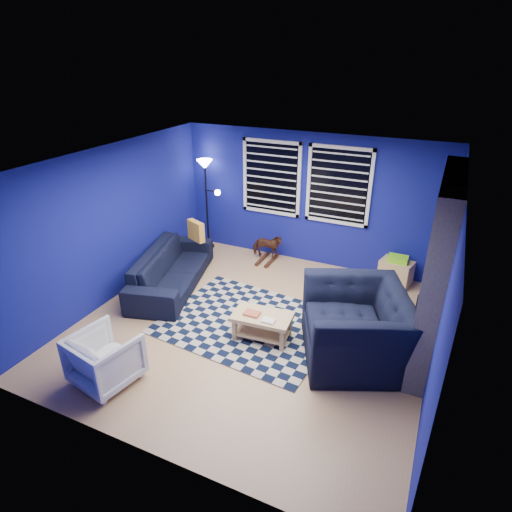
{
  "coord_description": "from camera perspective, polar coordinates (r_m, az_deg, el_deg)",
  "views": [
    {
      "loc": [
        2.29,
        -4.87,
        3.8
      ],
      "look_at": [
        -0.08,
        0.3,
        1.04
      ],
      "focal_mm": 30.0,
      "sensor_mm": 36.0,
      "label": 1
    }
  ],
  "objects": [
    {
      "name": "sofa",
      "position": [
        7.64,
        -11.15,
        -1.67
      ],
      "size": [
        2.42,
        1.45,
        0.66
      ],
      "primitive_type": "imported",
      "rotation": [
        0.0,
        0.0,
        1.83
      ],
      "color": "black",
      "rests_on": "floor"
    },
    {
      "name": "rug",
      "position": [
        6.65,
        -1.05,
        -8.88
      ],
      "size": [
        2.67,
        2.22,
        0.02
      ],
      "primitive_type": "cube",
      "rotation": [
        0.0,
        0.0,
        -0.09
      ],
      "color": "black",
      "rests_on": "floor"
    },
    {
      "name": "throw_pillow",
      "position": [
        7.8,
        -8.01,
        3.34
      ],
      "size": [
        0.4,
        0.26,
        0.36
      ],
      "primitive_type": "cube",
      "rotation": [
        0.0,
        0.0,
        -0.42
      ],
      "color": "#C4892E",
      "rests_on": "sofa"
    },
    {
      "name": "window_left",
      "position": [
        8.24,
        2.06,
        10.37
      ],
      "size": [
        1.17,
        0.06,
        1.42
      ],
      "color": "black",
      "rests_on": "wall_back"
    },
    {
      "name": "tv",
      "position": [
        7.28,
        24.44,
        4.25
      ],
      "size": [
        0.07,
        1.0,
        0.58
      ],
      "color": "black",
      "rests_on": "wall_right"
    },
    {
      "name": "wall_left",
      "position": [
        7.29,
        -18.64,
        4.01
      ],
      "size": [
        0.0,
        5.0,
        5.0
      ],
      "primitive_type": "plane",
      "rotation": [
        1.57,
        0.0,
        1.57
      ],
      "color": "navy",
      "rests_on": "floor"
    },
    {
      "name": "wall_back",
      "position": [
        8.13,
        7.04,
        7.4
      ],
      "size": [
        5.0,
        0.0,
        5.0
      ],
      "primitive_type": "plane",
      "rotation": [
        1.57,
        0.0,
        0.0
      ],
      "color": "navy",
      "rests_on": "floor"
    },
    {
      "name": "window_right",
      "position": [
        7.85,
        10.95,
        9.14
      ],
      "size": [
        1.17,
        0.06,
        1.42
      ],
      "color": "black",
      "rests_on": "wall_back"
    },
    {
      "name": "ceiling",
      "position": [
        5.54,
        -0.56,
        12.31
      ],
      "size": [
        5.0,
        5.0,
        0.0
      ],
      "primitive_type": "plane",
      "rotation": [
        3.14,
        0.0,
        0.0
      ],
      "color": "white",
      "rests_on": "wall_back"
    },
    {
      "name": "fireplace",
      "position": [
        5.97,
        22.67,
        -2.14
      ],
      "size": [
        0.65,
        2.0,
        2.5
      ],
      "color": "gray",
      "rests_on": "floor"
    },
    {
      "name": "floor",
      "position": [
        6.59,
        -0.47,
        -9.34
      ],
      "size": [
        5.0,
        5.0,
        0.0
      ],
      "primitive_type": "plane",
      "color": "tan",
      "rests_on": "ground"
    },
    {
      "name": "rocking_horse",
      "position": [
        8.37,
        1.5,
        1.3
      ],
      "size": [
        0.39,
        0.64,
        0.5
      ],
      "primitive_type": "imported",
      "rotation": [
        0.0,
        0.0,
        1.78
      ],
      "color": "#432415",
      "rests_on": "floor"
    },
    {
      "name": "coffee_table",
      "position": [
        6.18,
        0.81,
        -8.72
      ],
      "size": [
        0.88,
        0.55,
        0.42
      ],
      "rotation": [
        0.0,
        0.0,
        0.08
      ],
      "color": "tan",
      "rests_on": "rug"
    },
    {
      "name": "floor_lamp",
      "position": [
        8.65,
        -6.67,
        10.45
      ],
      "size": [
        0.51,
        0.31,
        1.86
      ],
      "color": "black",
      "rests_on": "floor"
    },
    {
      "name": "cabinet",
      "position": [
        7.98,
        18.14,
        -2.02
      ],
      "size": [
        0.61,
        0.48,
        0.54
      ],
      "rotation": [
        0.0,
        0.0,
        -0.24
      ],
      "color": "tan",
      "rests_on": "floor"
    },
    {
      "name": "wall_right",
      "position": [
        5.5,
        23.86,
        -4.15
      ],
      "size": [
        0.0,
        5.0,
        5.0
      ],
      "primitive_type": "plane",
      "rotation": [
        1.57,
        0.0,
        -1.57
      ],
      "color": "navy",
      "rests_on": "floor"
    },
    {
      "name": "armchair_big",
      "position": [
        5.9,
        13.16,
        -9.07
      ],
      "size": [
        1.88,
        1.79,
        0.97
      ],
      "primitive_type": "imported",
      "rotation": [
        0.0,
        0.0,
        -1.16
      ],
      "color": "black",
      "rests_on": "floor"
    },
    {
      "name": "armchair_bent",
      "position": [
        5.76,
        -19.43,
        -12.74
      ],
      "size": [
        0.86,
        0.88,
        0.68
      ],
      "primitive_type": "imported",
      "rotation": [
        0.0,
        0.0,
        2.95
      ],
      "color": "gray",
      "rests_on": "floor"
    }
  ]
}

